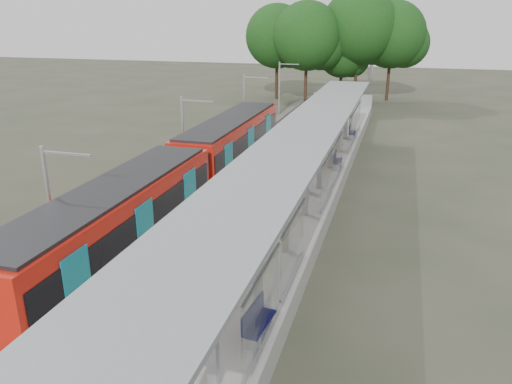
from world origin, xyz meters
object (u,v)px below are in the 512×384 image
bench_near (257,320)px  bench_far (351,131)px  train (187,173)px  bench_mid (336,160)px  info_pillar_far (333,136)px  litter_bin (302,182)px

bench_near → bench_far: size_ratio=1.04×
train → bench_mid: (6.88, 6.71, -0.53)m
bench_near → info_pillar_far: size_ratio=0.79×
bench_mid → info_pillar_far: 4.66m
train → info_pillar_far: bearing=61.9°
train → litter_bin: bearing=18.2°
info_pillar_far → bench_mid: bearing=-62.6°
bench_mid → bench_far: (0.05, 8.11, 0.03)m
info_pillar_far → litter_bin: size_ratio=1.99×
bench_near → litter_bin: (-1.20, 12.88, -0.05)m
bench_mid → bench_far: bearing=89.4°
info_pillar_far → litter_bin: info_pillar_far is taller
bench_far → litter_bin: size_ratio=1.51×
bench_far → litter_bin: (-1.19, -12.93, -0.04)m
bench_near → train: bearing=128.2°
bench_near → bench_far: bench_near is taller
litter_bin → bench_mid: bearing=76.7°
train → bench_far: size_ratio=17.91×
bench_far → info_pillar_far: info_pillar_far is taller
litter_bin → train: bearing=-161.8°
train → bench_mid: 9.63m
train → bench_far: train is taller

